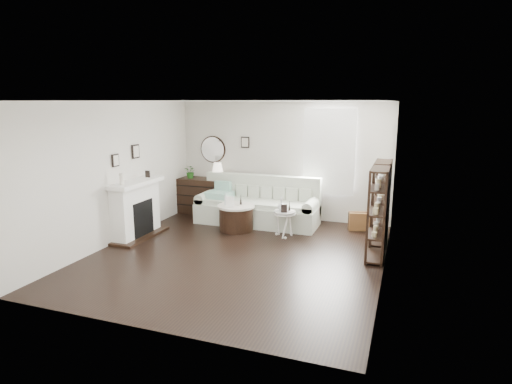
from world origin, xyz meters
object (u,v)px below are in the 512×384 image
at_px(sofa, 258,208).
at_px(pedestal_table, 285,213).
at_px(drum_table, 236,217).
at_px(dresser, 204,196).

distance_m(sofa, pedestal_table, 1.16).
xyz_separation_m(sofa, drum_table, (-0.25, -0.68, -0.07)).
bearing_deg(pedestal_table, drum_table, 174.79).
distance_m(dresser, pedestal_table, 2.65).
distance_m(sofa, dresser, 1.59).
height_order(dresser, pedestal_table, dresser).
bearing_deg(sofa, pedestal_table, -42.92).
xyz_separation_m(sofa, pedestal_table, (0.84, -0.78, 0.14)).
xyz_separation_m(dresser, drum_table, (1.28, -1.07, -0.15)).
bearing_deg(dresser, drum_table, -39.79).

